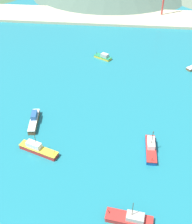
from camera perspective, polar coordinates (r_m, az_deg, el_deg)
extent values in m
cube|color=teal|center=(76.79, -8.21, -4.57)|extent=(260.00, 280.00, 0.50)
cube|color=red|center=(72.09, -11.37, -7.57)|extent=(10.31, 5.49, 1.04)
cube|color=gold|center=(71.67, -11.43, -7.21)|extent=(10.52, 5.60, 0.20)
cube|color=silver|center=(71.75, -12.33, -6.43)|extent=(4.13, 2.84, 1.38)
cylinder|color=#4C3823|center=(69.14, -8.38, -8.07)|extent=(0.62, 0.32, 1.41)
cylinder|color=#4C3823|center=(69.71, -12.09, -5.16)|extent=(0.12, 0.12, 3.58)
cube|color=gold|center=(112.57, 1.38, 10.85)|extent=(7.12, 5.67, 0.76)
cube|color=#238C5B|center=(112.36, 1.39, 11.07)|extent=(7.27, 5.79, 0.20)
cube|color=#B2ADA3|center=(111.60, 1.75, 11.27)|extent=(3.40, 3.07, 1.22)
cylinder|color=#4C3823|center=(113.83, 0.12, 11.68)|extent=(0.47, 0.35, 1.04)
cube|color=brown|center=(80.62, -12.28, -1.94)|extent=(3.16, 9.81, 1.29)
cube|color=white|center=(80.16, -12.35, -1.52)|extent=(3.23, 10.01, 0.20)
cube|color=#28568C|center=(80.66, -12.29, -0.59)|extent=(1.88, 3.67, 1.22)
cube|color=red|center=(59.39, 6.60, -20.56)|extent=(9.27, 3.79, 0.96)
cube|color=red|center=(58.90, 6.64, -20.26)|extent=(9.46, 3.86, 0.20)
cube|color=#B2ADA3|center=(58.34, 7.85, -20.09)|extent=(3.63, 2.41, 1.10)
cylinder|color=#4C3823|center=(58.65, 2.54, -19.28)|extent=(0.58, 0.19, 1.30)
cylinder|color=#4C3823|center=(56.36, 7.34, -18.66)|extent=(0.12, 0.12, 3.69)
cube|color=#14478C|center=(72.15, 10.88, -7.47)|extent=(2.41, 9.40, 0.99)
cube|color=red|center=(71.74, 10.94, -7.14)|extent=(2.46, 9.59, 0.20)
cube|color=silver|center=(72.09, 10.96, -6.08)|extent=(1.80, 3.94, 1.25)
cylinder|color=#4C3823|center=(68.35, 11.16, -9.25)|extent=(0.12, 0.59, 1.34)
cylinder|color=#4C3823|center=(69.84, 11.23, -5.03)|extent=(0.17, 0.17, 3.75)
cube|color=beige|center=(156.16, -0.36, 18.67)|extent=(247.00, 24.93, 1.20)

